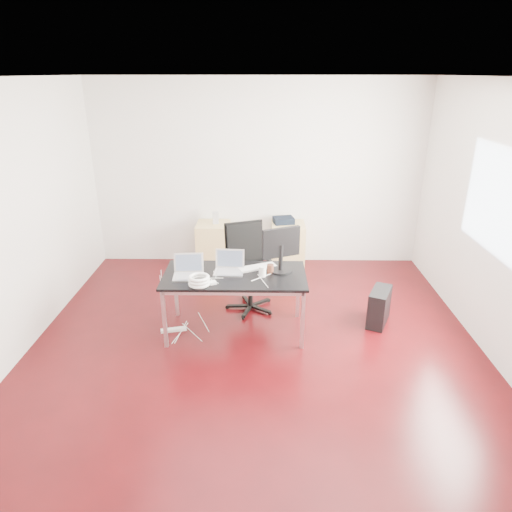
{
  "coord_description": "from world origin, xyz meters",
  "views": [
    {
      "loc": [
        0.07,
        -4.37,
        2.84
      ],
      "look_at": [
        0.0,
        0.55,
        0.85
      ],
      "focal_mm": 32.0,
      "sensor_mm": 36.0,
      "label": 1
    }
  ],
  "objects_px": {
    "filing_cabinet_left": "(214,245)",
    "pc_tower": "(379,307)",
    "desk": "(235,279)",
    "filing_cabinet_right": "(288,245)",
    "office_chair": "(248,263)"
  },
  "relations": [
    {
      "from": "filing_cabinet_left",
      "to": "filing_cabinet_right",
      "type": "distance_m",
      "value": 1.15
    },
    {
      "from": "filing_cabinet_left",
      "to": "filing_cabinet_right",
      "type": "height_order",
      "value": "same"
    },
    {
      "from": "desk",
      "to": "filing_cabinet_left",
      "type": "bearing_deg",
      "value": 102.94
    },
    {
      "from": "office_chair",
      "to": "filing_cabinet_left",
      "type": "distance_m",
      "value": 1.45
    },
    {
      "from": "filing_cabinet_right",
      "to": "pc_tower",
      "type": "xyz_separation_m",
      "value": [
        1.02,
        -1.73,
        -0.13
      ]
    },
    {
      "from": "office_chair",
      "to": "desk",
      "type": "bearing_deg",
      "value": -121.76
    },
    {
      "from": "filing_cabinet_left",
      "to": "pc_tower",
      "type": "height_order",
      "value": "filing_cabinet_left"
    },
    {
      "from": "filing_cabinet_right",
      "to": "desk",
      "type": "bearing_deg",
      "value": -109.94
    },
    {
      "from": "filing_cabinet_right",
      "to": "pc_tower",
      "type": "distance_m",
      "value": 2.01
    },
    {
      "from": "filing_cabinet_left",
      "to": "pc_tower",
      "type": "relative_size",
      "value": 1.56
    },
    {
      "from": "desk",
      "to": "pc_tower",
      "type": "height_order",
      "value": "desk"
    },
    {
      "from": "desk",
      "to": "filing_cabinet_left",
      "type": "xyz_separation_m",
      "value": [
        -0.44,
        1.93,
        -0.33
      ]
    },
    {
      "from": "filing_cabinet_left",
      "to": "pc_tower",
      "type": "xyz_separation_m",
      "value": [
        2.16,
        -1.73,
        -0.13
      ]
    },
    {
      "from": "desk",
      "to": "filing_cabinet_left",
      "type": "distance_m",
      "value": 2.01
    },
    {
      "from": "filing_cabinet_left",
      "to": "desk",
      "type": "bearing_deg",
      "value": -77.06
    }
  ]
}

